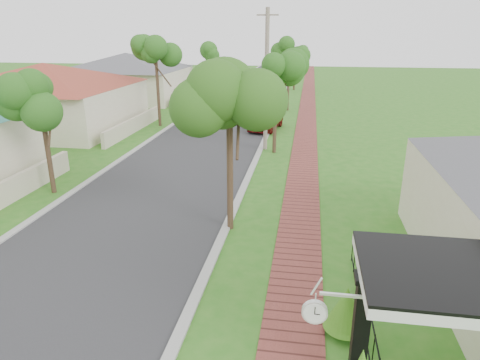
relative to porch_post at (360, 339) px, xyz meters
The scene contains 15 objects.
ground 4.79m from the porch_post, 167.60° to the left, with size 160.00×160.00×0.00m, color #296919.
road 22.34m from the porch_post, 109.77° to the left, with size 7.00×120.00×0.02m, color #28282B.
kerb_right 21.39m from the porch_post, 100.52° to the left, with size 0.30×120.00×0.10m, color #9E9E99.
kerb_left 23.83m from the porch_post, 118.07° to the left, with size 0.30×120.00×0.10m, color #9E9E99.
sidewalk 21.07m from the porch_post, 93.54° to the left, with size 1.50×120.00×0.03m, color brown.
porch_post is the anchor object (origin of this frame).
picket_fence 1.21m from the porch_post, 70.71° to the left, with size 0.03×8.02×1.00m.
street_trees 29.02m from the porch_post, 104.93° to the left, with size 10.70×37.65×5.89m.
far_house_red 28.70m from the porch_post, 132.91° to the left, with size 15.56×15.56×4.60m.
far_house_grey 40.09m from the porch_post, 119.15° to the left, with size 15.56×15.56×4.60m.
parked_car_red 23.39m from the porch_post, 100.22° to the left, with size 1.73×4.31×1.47m, color #630E10.
parked_car_white 35.64m from the porch_post, 98.96° to the left, with size 1.35×3.86×1.27m, color silver.
near_tree 8.52m from the porch_post, 119.36° to the left, with size 2.38×2.38×6.11m.
utility_pole 18.27m from the porch_post, 101.67° to the left, with size 1.20×0.24×7.90m.
station_clock 1.27m from the porch_post, 155.25° to the right, with size 1.08×0.13×0.66m.
Camera 1 is at (3.35, -8.01, 6.72)m, focal length 32.00 mm.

